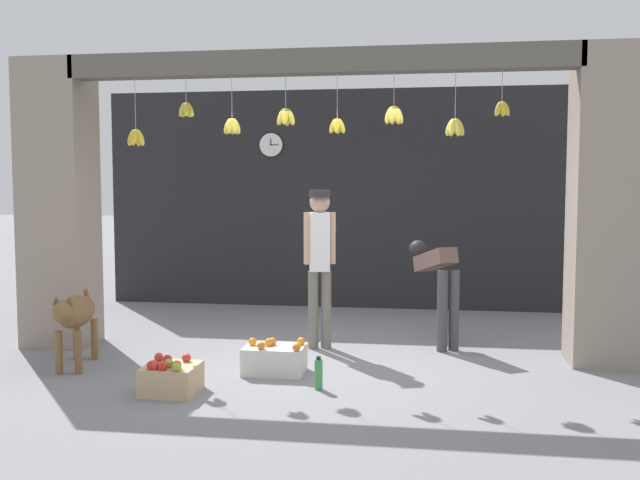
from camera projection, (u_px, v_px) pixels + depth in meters
ground_plane at (313, 360)px, 7.17m from camera, size 60.00×60.00×0.00m
shop_back_wall at (348, 199)px, 10.13m from camera, size 7.02×0.12×3.09m
shop_pillar_left at (59, 204)px, 7.77m from camera, size 0.70×0.60×3.09m
shop_pillar_right at (609, 207)px, 6.91m from camera, size 0.70×0.60×3.09m
storefront_awning at (315, 67)px, 7.06m from camera, size 5.12×0.28×0.94m
dog at (75, 315)px, 6.82m from camera, size 0.44×1.07×0.76m
shopkeeper at (320, 255)px, 7.60m from camera, size 0.33×0.30×1.70m
worker_stooping at (437, 277)px, 7.72m from camera, size 0.55×0.80×1.13m
fruit_crate_oranges at (275, 359)px, 6.66m from camera, size 0.56×0.40×0.33m
fruit_crate_apples at (171, 378)px, 6.03m from camera, size 0.44×0.44×0.31m
water_bottle at (319, 374)px, 6.13m from camera, size 0.07×0.07×0.29m
wall_clock at (271, 145)px, 10.16m from camera, size 0.35×0.03×0.35m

